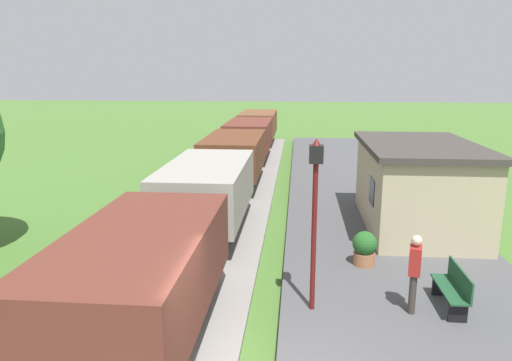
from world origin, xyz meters
name	(u,v)px	position (x,y,z in m)	size (l,w,h in m)	color
freight_train	(234,157)	(-2.40, 14.58, 1.40)	(2.50, 32.60, 2.12)	brown
station_hut	(417,185)	(4.40, 8.66, 1.65)	(3.50, 5.80, 2.78)	tan
bench_near_hut	(453,288)	(3.89, 3.00, 0.72)	(0.42, 1.50, 0.91)	#1E4C2D
bench_down_platform	(376,180)	(3.89, 13.38, 0.72)	(0.42, 1.50, 0.91)	#1E4C2D
person_waiting	(414,270)	(2.99, 2.78, 1.18)	(0.33, 0.43, 1.71)	#38332D
potted_planter	(365,248)	(2.31, 5.23, 0.72)	(0.64, 0.64, 0.92)	#9E6642
lamp_post_near	(315,194)	(0.88, 2.72, 2.80)	(0.28, 0.28, 3.70)	#591414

